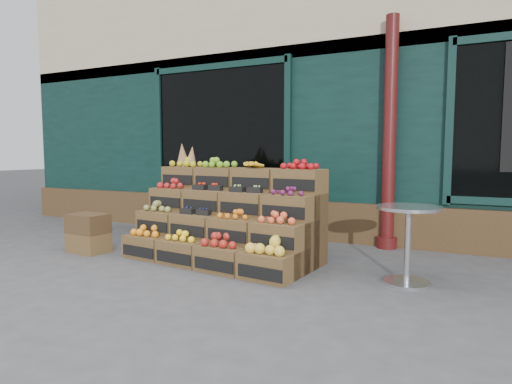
% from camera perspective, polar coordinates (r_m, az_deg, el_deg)
% --- Properties ---
extents(ground, '(60.00, 60.00, 0.00)m').
position_cam_1_polar(ground, '(4.82, -1.52, -10.90)').
color(ground, '#464648').
rests_on(ground, ground).
extents(shop_facade, '(12.00, 6.24, 4.80)m').
position_cam_1_polar(shop_facade, '(9.53, 13.03, 11.46)').
color(shop_facade, black).
rests_on(shop_facade, ground).
extents(crate_display, '(2.48, 1.41, 1.48)m').
position_cam_1_polar(crate_display, '(5.43, -3.97, -4.14)').
color(crate_display, brown).
rests_on(crate_display, ground).
extents(spare_crates, '(0.55, 0.40, 0.52)m').
position_cam_1_polar(spare_crates, '(6.23, -21.45, -5.11)').
color(spare_crates, brown).
rests_on(spare_crates, ground).
extents(bistro_table, '(0.64, 0.64, 0.80)m').
position_cam_1_polar(bistro_table, '(4.61, 19.59, -5.53)').
color(bistro_table, silver).
rests_on(bistro_table, ground).
extents(shopkeeper, '(0.87, 0.72, 2.05)m').
position_cam_1_polar(shopkeeper, '(8.17, -5.01, 3.01)').
color(shopkeeper, '#1B5F26').
rests_on(shopkeeper, ground).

